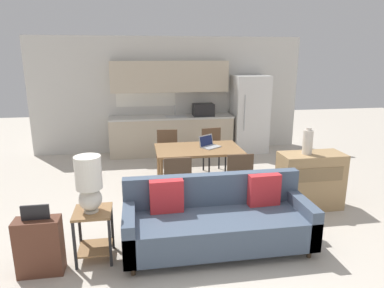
{
  "coord_description": "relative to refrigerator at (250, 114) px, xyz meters",
  "views": [
    {
      "loc": [
        -0.79,
        -3.54,
        2.29
      ],
      "look_at": [
        0.03,
        1.5,
        0.95
      ],
      "focal_mm": 32.0,
      "sensor_mm": 36.0,
      "label": 1
    }
  ],
  "objects": [
    {
      "name": "kitchen_counter",
      "position": [
        -1.86,
        0.09,
        -0.07
      ],
      "size": [
        2.87,
        0.65,
        2.15
      ],
      "color": "beige",
      "rests_on": "ground_plane"
    },
    {
      "name": "dining_chair_far_right",
      "position": [
        -1.19,
        -1.36,
        -0.42
      ],
      "size": [
        0.47,
        0.47,
        0.87
      ],
      "rotation": [
        0.0,
        0.0,
        0.14
      ],
      "color": "brown",
      "rests_on": "ground_plane"
    },
    {
      "name": "dining_chair_near_left",
      "position": [
        -2.12,
        -3.03,
        -0.42
      ],
      "size": [
        0.43,
        0.43,
        0.87
      ],
      "rotation": [
        0.0,
        0.0,
        3.11
      ],
      "color": "brown",
      "rests_on": "ground_plane"
    },
    {
      "name": "table_lamp",
      "position": [
        -3.22,
        -4.15,
        0.03
      ],
      "size": [
        0.29,
        0.29,
        0.64
      ],
      "color": "silver",
      "rests_on": "side_table"
    },
    {
      "name": "refrigerator",
      "position": [
        0.0,
        0.0,
        0.0
      ],
      "size": [
        0.8,
        0.72,
        1.82
      ],
      "color": "white",
      "rests_on": "ground_plane"
    },
    {
      "name": "dining_chair_far_left",
      "position": [
        -2.11,
        -1.37,
        -0.42
      ],
      "size": [
        0.46,
        0.46,
        0.87
      ],
      "rotation": [
        0.0,
        0.0,
        -0.09
      ],
      "color": "brown",
      "rests_on": "ground_plane"
    },
    {
      "name": "credenza",
      "position": [
        -0.1,
        -3.24,
        -0.48
      ],
      "size": [
        0.96,
        0.45,
        0.86
      ],
      "color": "tan",
      "rests_on": "ground_plane"
    },
    {
      "name": "couch",
      "position": [
        -1.77,
        -4.12,
        -0.56
      ],
      "size": [
        2.22,
        0.8,
        0.86
      ],
      "color": "#3D2D1E",
      "rests_on": "ground_plane"
    },
    {
      "name": "side_table",
      "position": [
        -3.21,
        -4.14,
        -0.51
      ],
      "size": [
        0.41,
        0.41,
        0.6
      ],
      "color": "olive",
      "rests_on": "ground_plane"
    },
    {
      "name": "laptop",
      "position": [
        -1.46,
        -2.14,
        -0.13
      ],
      "size": [
        0.41,
        0.39,
        0.2
      ],
      "rotation": [
        0.0,
        0.0,
        0.59
      ],
      "color": "#B7BABC",
      "rests_on": "dining_table"
    },
    {
      "name": "dining_table",
      "position": [
        -1.65,
        -2.19,
        -0.24
      ],
      "size": [
        1.46,
        0.91,
        0.73
      ],
      "color": "olive",
      "rests_on": "ground_plane"
    },
    {
      "name": "ground_plane",
      "position": [
        -1.88,
        -4.24,
        -0.91
      ],
      "size": [
        20.0,
        20.0,
        0.0
      ],
      "primitive_type": "plane",
      "color": "beige"
    },
    {
      "name": "dining_chair_near_right",
      "position": [
        -1.18,
        -3.01,
        -0.42
      ],
      "size": [
        0.43,
        0.43,
        0.87
      ],
      "rotation": [
        0.0,
        0.0,
        3.13
      ],
      "color": "brown",
      "rests_on": "ground_plane"
    },
    {
      "name": "vase",
      "position": [
        -0.2,
        -3.24,
        0.14
      ],
      "size": [
        0.15,
        0.15,
        0.4
      ],
      "color": "beige",
      "rests_on": "credenza"
    },
    {
      "name": "suitcase",
      "position": [
        -3.75,
        -4.33,
        -0.59
      ],
      "size": [
        0.47,
        0.22,
        0.79
      ],
      "color": "brown",
      "rests_on": "ground_plane"
    },
    {
      "name": "wall_back",
      "position": [
        -1.89,
        0.39,
        0.44
      ],
      "size": [
        6.4,
        0.07,
        2.7
      ],
      "color": "silver",
      "rests_on": "ground_plane"
    }
  ]
}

